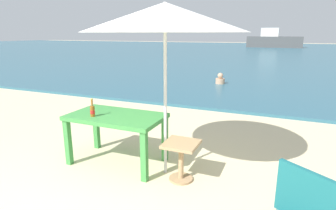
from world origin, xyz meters
TOP-DOWN VIEW (x-y plane):
  - sea_water at (0.00, 30.00)m, footprint 120.00×50.00m
  - picnic_table_green at (-0.49, 1.60)m, footprint 1.40×0.80m
  - beer_bottle_amber at (-0.75, 1.40)m, footprint 0.07×0.07m
  - patio_umbrella at (0.32, 1.59)m, footprint 2.10×2.10m
  - side_table_wood at (0.59, 1.47)m, footprint 0.44×0.44m
  - swimmer_person at (-0.47, 8.57)m, footprint 0.34×0.34m
  - boat_tanker at (-0.08, 38.39)m, footprint 6.90×1.88m

SIDE VIEW (x-z plane):
  - sea_water at x=0.00m, z-range 0.00..0.08m
  - swimmer_person at x=-0.47m, z-range 0.03..0.44m
  - side_table_wood at x=0.59m, z-range 0.08..0.62m
  - picnic_table_green at x=-0.49m, z-range 0.27..1.03m
  - beer_bottle_amber at x=-0.75m, z-range 0.72..0.99m
  - boat_tanker at x=-0.08m, z-range -0.27..2.24m
  - patio_umbrella at x=0.32m, z-range 0.97..3.27m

